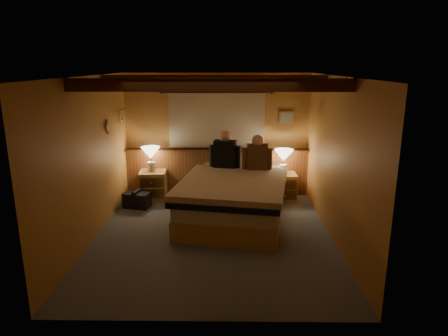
{
  "coord_description": "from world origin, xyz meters",
  "views": [
    {
      "loc": [
        0.24,
        -5.67,
        2.57
      ],
      "look_at": [
        0.16,
        0.4,
        0.98
      ],
      "focal_mm": 32.0,
      "sensor_mm": 36.0,
      "label": 1
    }
  ],
  "objects_px": {
    "nightstand_right": "(283,187)",
    "duffel_bag": "(137,200)",
    "lamp_right": "(284,157)",
    "bed": "(234,199)",
    "person_left": "(225,152)",
    "nightstand_left": "(153,185)",
    "person_right": "(257,155)",
    "lamp_left": "(151,154)"
  },
  "relations": [
    {
      "from": "bed",
      "to": "lamp_left",
      "type": "bearing_deg",
      "value": 153.87
    },
    {
      "from": "nightstand_left",
      "to": "lamp_right",
      "type": "xyz_separation_m",
      "value": [
        2.52,
        -0.04,
        0.58
      ]
    },
    {
      "from": "lamp_right",
      "to": "nightstand_right",
      "type": "bearing_deg",
      "value": -37.15
    },
    {
      "from": "nightstand_right",
      "to": "lamp_left",
      "type": "xyz_separation_m",
      "value": [
        -2.55,
        0.06,
        0.62
      ]
    },
    {
      "from": "lamp_left",
      "to": "lamp_right",
      "type": "xyz_separation_m",
      "value": [
        2.54,
        -0.05,
        -0.03
      ]
    },
    {
      "from": "lamp_left",
      "to": "person_left",
      "type": "distance_m",
      "value": 1.48
    },
    {
      "from": "bed",
      "to": "nightstand_left",
      "type": "height_order",
      "value": "bed"
    },
    {
      "from": "person_left",
      "to": "bed",
      "type": "bearing_deg",
      "value": -68.92
    },
    {
      "from": "person_right",
      "to": "duffel_bag",
      "type": "relative_size",
      "value": 1.26
    },
    {
      "from": "nightstand_right",
      "to": "bed",
      "type": "bearing_deg",
      "value": -134.98
    },
    {
      "from": "nightstand_right",
      "to": "nightstand_left",
      "type": "bearing_deg",
      "value": 175.81
    },
    {
      "from": "bed",
      "to": "nightstand_right",
      "type": "bearing_deg",
      "value": 58.17
    },
    {
      "from": "nightstand_left",
      "to": "person_right",
      "type": "height_order",
      "value": "person_right"
    },
    {
      "from": "lamp_left",
      "to": "duffel_bag",
      "type": "height_order",
      "value": "lamp_left"
    },
    {
      "from": "bed",
      "to": "person_right",
      "type": "bearing_deg",
      "value": 67.05
    },
    {
      "from": "lamp_right",
      "to": "person_right",
      "type": "bearing_deg",
      "value": -140.43
    },
    {
      "from": "lamp_left",
      "to": "person_left",
      "type": "xyz_separation_m",
      "value": [
        1.43,
        -0.36,
        0.13
      ]
    },
    {
      "from": "nightstand_right",
      "to": "lamp_right",
      "type": "xyz_separation_m",
      "value": [
        -0.01,
        0.01,
        0.59
      ]
    },
    {
      "from": "lamp_right",
      "to": "duffel_bag",
      "type": "distance_m",
      "value": 2.86
    },
    {
      "from": "nightstand_right",
      "to": "duffel_bag",
      "type": "xyz_separation_m",
      "value": [
        -2.74,
        -0.45,
        -0.12
      ]
    },
    {
      "from": "nightstand_right",
      "to": "person_right",
      "type": "distance_m",
      "value": 1.01
    },
    {
      "from": "lamp_left",
      "to": "duffel_bag",
      "type": "bearing_deg",
      "value": -110.06
    },
    {
      "from": "lamp_left",
      "to": "person_right",
      "type": "xyz_separation_m",
      "value": [
        2.01,
        -0.5,
        0.1
      ]
    },
    {
      "from": "bed",
      "to": "person_left",
      "type": "relative_size",
      "value": 3.39
    },
    {
      "from": "bed",
      "to": "person_left",
      "type": "xyz_separation_m",
      "value": [
        -0.15,
        0.8,
        0.63
      ]
    },
    {
      "from": "bed",
      "to": "lamp_left",
      "type": "distance_m",
      "value": 2.02
    },
    {
      "from": "person_left",
      "to": "duffel_bag",
      "type": "distance_m",
      "value": 1.84
    },
    {
      "from": "bed",
      "to": "duffel_bag",
      "type": "xyz_separation_m",
      "value": [
        -1.77,
        0.63,
        -0.24
      ]
    },
    {
      "from": "nightstand_right",
      "to": "lamp_right",
      "type": "distance_m",
      "value": 0.59
    },
    {
      "from": "bed",
      "to": "nightstand_left",
      "type": "distance_m",
      "value": 1.93
    },
    {
      "from": "lamp_left",
      "to": "bed",
      "type": "bearing_deg",
      "value": -36.13
    },
    {
      "from": "nightstand_right",
      "to": "person_left",
      "type": "bearing_deg",
      "value": -168.62
    },
    {
      "from": "nightstand_left",
      "to": "duffel_bag",
      "type": "height_order",
      "value": "nightstand_left"
    },
    {
      "from": "person_left",
      "to": "lamp_left",
      "type": "bearing_deg",
      "value": 176.43
    },
    {
      "from": "bed",
      "to": "nightstand_right",
      "type": "distance_m",
      "value": 1.47
    },
    {
      "from": "nightstand_left",
      "to": "lamp_left",
      "type": "distance_m",
      "value": 0.61
    },
    {
      "from": "lamp_right",
      "to": "person_left",
      "type": "height_order",
      "value": "person_left"
    },
    {
      "from": "nightstand_left",
      "to": "lamp_left",
      "type": "bearing_deg",
      "value": 136.18
    },
    {
      "from": "nightstand_left",
      "to": "lamp_right",
      "type": "relative_size",
      "value": 1.16
    },
    {
      "from": "lamp_right",
      "to": "nightstand_left",
      "type": "bearing_deg",
      "value": 179.19
    },
    {
      "from": "person_left",
      "to": "person_right",
      "type": "height_order",
      "value": "person_left"
    },
    {
      "from": "person_right",
      "to": "person_left",
      "type": "bearing_deg",
      "value": 168.38
    }
  ]
}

